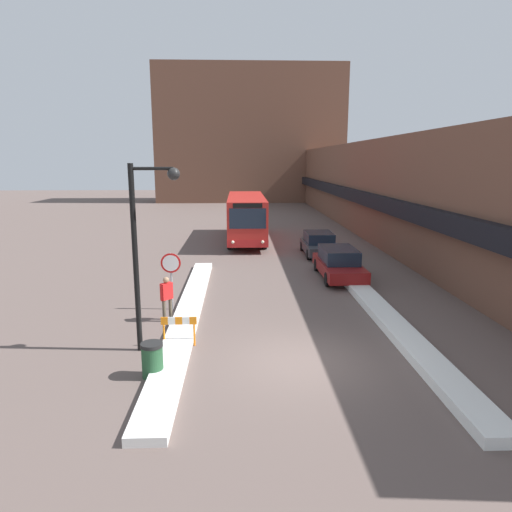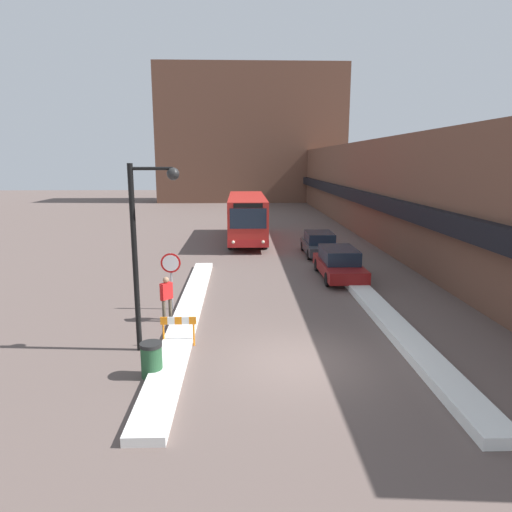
% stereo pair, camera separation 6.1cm
% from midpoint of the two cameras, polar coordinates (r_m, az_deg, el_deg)
% --- Properties ---
extents(ground_plane, '(160.00, 160.00, 0.00)m').
position_cam_midpoint_polar(ground_plane, '(13.48, 5.19, -13.02)').
color(ground_plane, brown).
extents(building_row_right, '(5.50, 60.00, 7.13)m').
position_cam_midpoint_polar(building_row_right, '(38.01, 15.80, 8.19)').
color(building_row_right, brown).
rests_on(building_row_right, ground_plane).
extents(building_backdrop_far, '(26.00, 8.00, 18.43)m').
position_cam_midpoint_polar(building_backdrop_far, '(66.87, -0.77, 14.84)').
color(building_backdrop_far, brown).
rests_on(building_backdrop_far, ground_plane).
extents(snow_bank_left, '(0.90, 15.95, 0.23)m').
position_cam_midpoint_polar(snow_bank_left, '(17.24, -8.62, -7.07)').
color(snow_bank_left, silver).
rests_on(snow_bank_left, ground_plane).
extents(snow_bank_right, '(0.90, 16.24, 0.29)m').
position_cam_midpoint_polar(snow_bank_right, '(17.72, 15.29, -6.73)').
color(snow_bank_right, silver).
rests_on(snow_bank_right, ground_plane).
extents(city_bus, '(2.56, 10.58, 3.21)m').
position_cam_midpoint_polar(city_bus, '(32.79, -1.28, 4.96)').
color(city_bus, red).
rests_on(city_bus, ground_plane).
extents(parked_car_front, '(1.86, 4.75, 1.48)m').
position_cam_midpoint_polar(parked_car_front, '(22.70, 10.22, -0.88)').
color(parked_car_front, maroon).
rests_on(parked_car_front, ground_plane).
extents(parked_car_middle, '(1.85, 4.27, 1.39)m').
position_cam_midpoint_polar(parked_car_middle, '(28.14, 7.80, 1.54)').
color(parked_car_middle, '#38383D').
rests_on(parked_car_middle, ground_plane).
extents(stop_sign, '(0.76, 0.08, 2.22)m').
position_cam_midpoint_polar(stop_sign, '(17.70, -10.68, -1.61)').
color(stop_sign, gray).
rests_on(stop_sign, ground_plane).
extents(street_lamp, '(1.46, 0.36, 5.59)m').
position_cam_midpoint_polar(street_lamp, '(13.59, -13.83, 2.45)').
color(street_lamp, black).
rests_on(street_lamp, ground_plane).
extents(pedestrian, '(0.44, 0.45, 1.62)m').
position_cam_midpoint_polar(pedestrian, '(16.65, -11.21, -4.74)').
color(pedestrian, brown).
rests_on(pedestrian, ground_plane).
extents(trash_bin, '(0.59, 0.59, 0.95)m').
position_cam_midpoint_polar(trash_bin, '(12.70, -12.96, -12.53)').
color(trash_bin, '#234C2D').
rests_on(trash_bin, ground_plane).
extents(construction_barricade, '(1.10, 0.06, 0.94)m').
position_cam_midpoint_polar(construction_barricade, '(14.44, -9.74, -8.55)').
color(construction_barricade, orange).
rests_on(construction_barricade, ground_plane).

